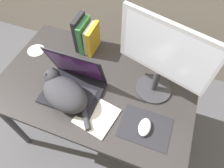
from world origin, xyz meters
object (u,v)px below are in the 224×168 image
laptop (73,85)px  notepad (97,116)px  external_monitor (163,58)px  cat (64,93)px  book_row (86,36)px  cd_disc (36,50)px  computer_mouse (145,127)px

laptop → notepad: bearing=-31.1°
laptop → external_monitor: size_ratio=0.70×
cat → notepad: 0.22m
book_row → cd_disc: bearing=-154.8°
external_monitor → cd_disc: bearing=177.9°
laptop → notepad: laptop is taller
computer_mouse → notepad: (-0.26, -0.02, -0.02)m
external_monitor → computer_mouse: (0.02, -0.26, -0.26)m
cat → computer_mouse: (0.47, -0.01, -0.05)m
computer_mouse → notepad: 0.26m
computer_mouse → laptop: bearing=168.3°
laptop → cat: size_ratio=0.91×
computer_mouse → cd_disc: size_ratio=0.87×
notepad → book_row: bearing=119.9°
cd_disc → book_row: bearing=25.2°
cat → external_monitor: external_monitor is taller
cat → cd_disc: size_ratio=3.09×
cat → computer_mouse: bearing=-1.8°
external_monitor → laptop: bearing=-159.2°
laptop → cd_disc: (-0.40, 0.20, -0.05)m
book_row → computer_mouse: bearing=-40.0°
laptop → cd_disc: size_ratio=2.81×
computer_mouse → book_row: book_row is taller
notepad → laptop: bearing=148.9°
cat → notepad: cat is taller
cat → cd_disc: (-0.39, 0.28, -0.07)m
laptop → cat: laptop is taller
book_row → notepad: (0.27, -0.47, -0.10)m
cat → computer_mouse: 0.47m
external_monitor → book_row: size_ratio=2.00×
cat → book_row: bearing=98.3°
laptop → book_row: bearing=102.2°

